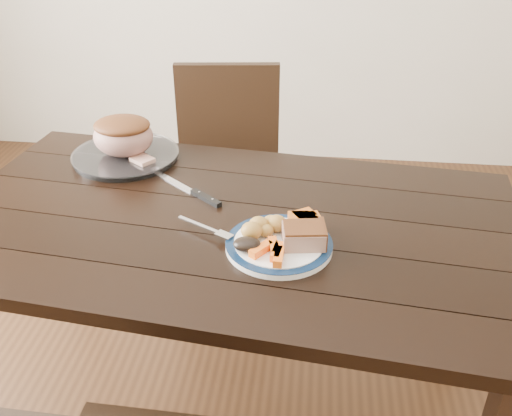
# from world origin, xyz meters

# --- Properties ---
(ground) EXTENTS (4.00, 4.00, 0.00)m
(ground) POSITION_xyz_m (0.00, 0.00, 0.00)
(ground) COLOR #472B16
(ground) RESTS_ON ground
(dining_table) EXTENTS (1.69, 1.07, 0.75)m
(dining_table) POSITION_xyz_m (0.00, 0.00, 0.66)
(dining_table) COLOR black
(dining_table) RESTS_ON ground
(chair_far) EXTENTS (0.47, 0.48, 0.93)m
(chair_far) POSITION_xyz_m (-0.12, 0.74, 0.52)
(chair_far) COLOR black
(chair_far) RESTS_ON ground
(dinner_plate) EXTENTS (0.28, 0.28, 0.02)m
(dinner_plate) POSITION_xyz_m (0.15, -0.13, 0.76)
(dinner_plate) COLOR white
(dinner_plate) RESTS_ON dining_table
(plate_rim) EXTENTS (0.28, 0.28, 0.02)m
(plate_rim) POSITION_xyz_m (0.15, -0.13, 0.77)
(plate_rim) COLOR #0B1E39
(plate_rim) RESTS_ON dinner_plate
(serving_platter) EXTENTS (0.34, 0.34, 0.02)m
(serving_platter) POSITION_xyz_m (-0.40, 0.34, 0.76)
(serving_platter) COLOR white
(serving_platter) RESTS_ON dining_table
(pork_slice) EXTENTS (0.11, 0.10, 0.05)m
(pork_slice) POSITION_xyz_m (0.21, -0.13, 0.79)
(pork_slice) COLOR tan
(pork_slice) RESTS_ON dinner_plate
(roasted_potatoes) EXTENTS (0.11, 0.10, 0.05)m
(roasted_potatoes) POSITION_xyz_m (0.11, -0.10, 0.79)
(roasted_potatoes) COLOR gold
(roasted_potatoes) RESTS_ON dinner_plate
(carrot_batons) EXTENTS (0.09, 0.11, 0.02)m
(carrot_batons) POSITION_xyz_m (0.14, -0.19, 0.78)
(carrot_batons) COLOR orange
(carrot_batons) RESTS_ON dinner_plate
(pumpkin_wedges) EXTENTS (0.10, 0.09, 0.04)m
(pumpkin_wedges) POSITION_xyz_m (0.22, -0.06, 0.79)
(pumpkin_wedges) COLOR orange
(pumpkin_wedges) RESTS_ON dinner_plate
(dark_mushroom) EXTENTS (0.07, 0.05, 0.03)m
(dark_mushroom) POSITION_xyz_m (0.08, -0.17, 0.79)
(dark_mushroom) COLOR black
(dark_mushroom) RESTS_ON dinner_plate
(fork) EXTENTS (0.16, 0.10, 0.00)m
(fork) POSITION_xyz_m (-0.04, -0.09, 0.77)
(fork) COLOR silver
(fork) RESTS_ON dinner_plate
(roast_joint) EXTENTS (0.20, 0.17, 0.13)m
(roast_joint) POSITION_xyz_m (-0.40, 0.34, 0.83)
(roast_joint) COLOR #AB7469
(roast_joint) RESTS_ON serving_platter
(cut_slice) EXTENTS (0.09, 0.09, 0.02)m
(cut_slice) POSITION_xyz_m (-0.33, 0.28, 0.78)
(cut_slice) COLOR tan
(cut_slice) RESTS_ON serving_platter
(carving_knife) EXTENTS (0.26, 0.22, 0.01)m
(carving_knife) POSITION_xyz_m (-0.11, 0.12, 0.76)
(carving_knife) COLOR silver
(carving_knife) RESTS_ON dining_table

